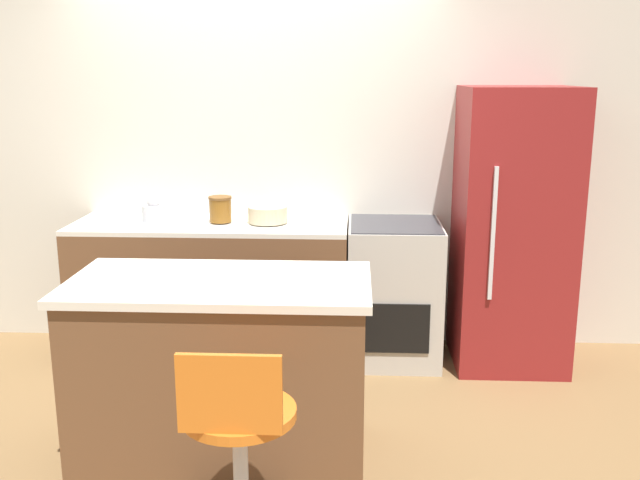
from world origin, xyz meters
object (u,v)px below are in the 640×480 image
(oven_range, at_px, (394,292))
(mixing_bowl, at_px, (268,214))
(kettle, at_px, (154,211))
(refrigerator, at_px, (512,229))
(stool_chair, at_px, (239,452))

(oven_range, distance_m, mixing_bowl, 0.98)
(kettle, xyz_separation_m, mixing_bowl, (0.76, 0.00, -0.02))
(refrigerator, distance_m, stool_chair, 2.57)
(oven_range, distance_m, kettle, 1.68)
(refrigerator, bearing_deg, kettle, 179.56)
(mixing_bowl, bearing_deg, oven_range, 0.08)
(oven_range, xyz_separation_m, stool_chair, (-0.70, -2.09, -0.00))
(oven_range, bearing_deg, mixing_bowl, -179.92)
(oven_range, height_order, kettle, kettle)
(refrigerator, xyz_separation_m, kettle, (-2.35, 0.02, 0.09))
(oven_range, relative_size, mixing_bowl, 3.62)
(kettle, distance_m, mixing_bowl, 0.76)
(kettle, height_order, mixing_bowl, kettle)
(oven_range, relative_size, stool_chair, 1.00)
(stool_chair, relative_size, kettle, 5.36)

